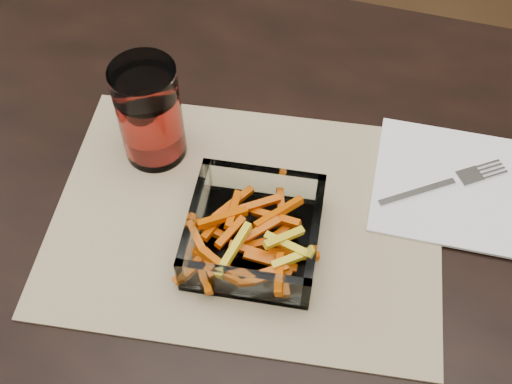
# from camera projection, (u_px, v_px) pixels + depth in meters

# --- Properties ---
(dining_table) EXTENTS (1.60, 0.90, 0.75)m
(dining_table) POSITION_uv_depth(u_px,v_px,m) (337.00, 294.00, 0.79)
(dining_table) COLOR black
(dining_table) RESTS_ON ground
(placemat) EXTENTS (0.49, 0.38, 0.00)m
(placemat) POSITION_uv_depth(u_px,v_px,m) (247.00, 218.00, 0.75)
(placemat) COLOR tan
(placemat) RESTS_ON dining_table
(glass_bowl) EXTENTS (0.16, 0.16, 0.06)m
(glass_bowl) POSITION_uv_depth(u_px,v_px,m) (254.00, 234.00, 0.71)
(glass_bowl) COLOR white
(glass_bowl) RESTS_ON placemat
(tumbler) EXTENTS (0.08, 0.08, 0.14)m
(tumbler) POSITION_uv_depth(u_px,v_px,m) (150.00, 116.00, 0.76)
(tumbler) COLOR white
(tumbler) RESTS_ON placemat
(napkin) EXTENTS (0.19, 0.19, 0.00)m
(napkin) POSITION_uv_depth(u_px,v_px,m) (448.00, 184.00, 0.78)
(napkin) COLOR white
(napkin) RESTS_ON placemat
(fork) EXTENTS (0.15, 0.11, 0.00)m
(fork) POSITION_uv_depth(u_px,v_px,m) (447.00, 183.00, 0.77)
(fork) COLOR silver
(fork) RESTS_ON napkin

